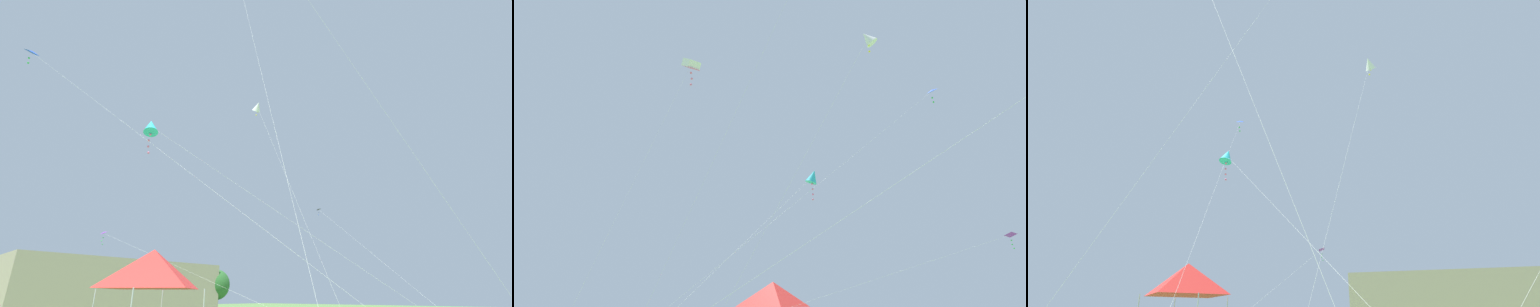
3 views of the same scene
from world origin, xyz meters
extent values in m
pyramid|color=red|center=(-7.01, 7.65, 3.79)|extent=(3.37, 3.37, 1.51)
cylinder|color=silver|center=(-3.85, 4.85, 14.89)|extent=(7.53, 12.23, 29.79)
cylinder|color=silver|center=(-2.86, 9.83, 3.68)|extent=(0.88, 24.56, 7.37)
pyramid|color=purple|center=(-3.32, 22.11, 7.40)|extent=(0.60, 0.72, 0.35)
sphere|color=green|center=(-3.27, 22.09, 7.02)|extent=(0.09, 0.09, 0.09)
sphere|color=green|center=(-3.34, 22.15, 6.77)|extent=(0.09, 0.09, 0.09)
sphere|color=green|center=(-3.22, 22.17, 6.53)|extent=(0.09, 0.09, 0.09)
cylinder|color=silver|center=(-0.76, -0.86, 8.95)|extent=(7.74, 5.51, 17.90)
cube|color=white|center=(-4.63, 1.89, 17.90)|extent=(1.28, 1.27, 0.84)
cube|color=pink|center=(-4.63, 1.89, 17.63)|extent=(1.04, 1.10, 0.40)
sphere|color=pink|center=(-4.67, 1.90, 17.30)|extent=(0.15, 0.15, 0.15)
sphere|color=pink|center=(-4.64, 1.96, 16.89)|extent=(0.15, 0.15, 0.15)
sphere|color=pink|center=(-4.62, 1.92, 16.49)|extent=(0.15, 0.15, 0.15)
cylinder|color=silver|center=(9.35, 5.98, 5.50)|extent=(10.90, 15.84, 11.01)
cylinder|color=silver|center=(-0.99, 4.34, 5.68)|extent=(11.15, 11.88, 11.37)
cone|color=#2DBCD1|center=(-6.56, 10.27, 11.36)|extent=(1.14, 1.26, 1.16)
sphere|color=pink|center=(-6.56, 10.22, 10.86)|extent=(0.12, 0.12, 0.12)
sphere|color=pink|center=(-6.59, 10.26, 10.50)|extent=(0.12, 0.12, 0.12)
sphere|color=pink|center=(-6.57, 10.27, 10.15)|extent=(0.12, 0.12, 0.12)
sphere|color=pink|center=(-6.53, 10.24, 9.80)|extent=(0.12, 0.12, 0.12)
cylinder|color=silver|center=(1.15, 6.58, 8.37)|extent=(2.81, 8.63, 16.73)
cone|color=white|center=(2.55, 10.89, 16.73)|extent=(1.05, 1.18, 1.16)
sphere|color=yellow|center=(2.59, 10.91, 16.29)|extent=(0.11, 0.11, 0.11)
sphere|color=yellow|center=(2.49, 10.96, 15.99)|extent=(0.11, 0.11, 0.11)
cylinder|color=silver|center=(-6.68, 9.92, 10.24)|extent=(9.08, 24.78, 20.49)
pyramid|color=blue|center=(-11.20, 22.27, 20.54)|extent=(1.23, 1.11, 0.68)
sphere|color=green|center=(-11.27, 22.30, 19.89)|extent=(0.14, 0.14, 0.14)
sphere|color=green|center=(-11.22, 22.34, 19.49)|extent=(0.14, 0.14, 0.14)
camera|label=1|loc=(-14.60, -5.47, 2.74)|focal=24.00mm
camera|label=2|loc=(24.71, 1.41, 3.53)|focal=35.00mm
camera|label=3|loc=(3.60, -10.47, 1.78)|focal=28.00mm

